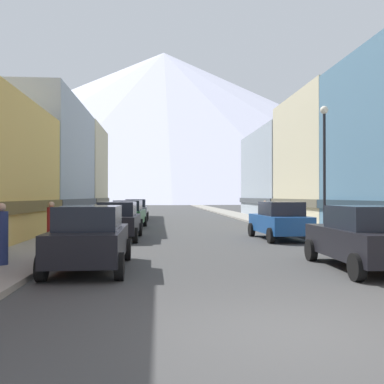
{
  "coord_description": "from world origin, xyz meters",
  "views": [
    {
      "loc": [
        -1.91,
        -6.31,
        2.05
      ],
      "look_at": [
        0.83,
        28.81,
        2.38
      ],
      "focal_mm": 40.38,
      "sensor_mm": 36.0,
      "label": 1
    }
  ],
  "objects": [
    {
      "name": "car_left_3",
      "position": [
        -3.8,
        30.37,
        0.9
      ],
      "size": [
        2.08,
        4.41,
        1.78
      ],
      "color": "slate",
      "rests_on": "ground"
    },
    {
      "name": "car_right_1",
      "position": [
        3.8,
        13.66,
        0.9
      ],
      "size": [
        2.21,
        4.47,
        1.78
      ],
      "color": "#19478C",
      "rests_on": "ground"
    },
    {
      "name": "storefront_right_2",
      "position": [
        11.02,
        23.43,
        4.44
      ],
      "size": [
        7.33,
        10.18,
        9.2
      ],
      "color": "beige",
      "rests_on": "ground"
    },
    {
      "name": "storefront_left_2",
      "position": [
        -12.02,
        25.45,
        4.27
      ],
      "size": [
        9.34,
        13.18,
        8.84
      ],
      "color": "#99A5B2",
      "rests_on": "ground"
    },
    {
      "name": "mountain_backdrop",
      "position": [
        1.37,
        260.0,
        45.38
      ],
      "size": [
        336.6,
        336.6,
        90.76
      ],
      "primitive_type": "cone",
      "color": "silver",
      "rests_on": "ground"
    },
    {
      "name": "sidewalk_right",
      "position": [
        6.25,
        35.0,
        0.07
      ],
      "size": [
        2.5,
        100.0,
        0.15
      ],
      "primitive_type": "cube",
      "color": "gray",
      "rests_on": "ground"
    },
    {
      "name": "pedestrian_0",
      "position": [
        6.25,
        26.28,
        0.86
      ],
      "size": [
        0.36,
        0.36,
        1.55
      ],
      "color": "brown",
      "rests_on": "sidewalk_right"
    },
    {
      "name": "car_left_1",
      "position": [
        -3.8,
        14.19,
        0.9
      ],
      "size": [
        2.13,
        4.43,
        1.78
      ],
      "color": "black",
      "rests_on": "ground"
    },
    {
      "name": "storefront_left_3",
      "position": [
        -12.12,
        37.34,
        4.32
      ],
      "size": [
        9.53,
        9.64,
        8.95
      ],
      "color": "beige",
      "rests_on": "ground"
    },
    {
      "name": "pedestrian_1",
      "position": [
        -6.25,
        11.64,
        0.92
      ],
      "size": [
        0.36,
        0.36,
        1.67
      ],
      "color": "maroon",
      "rests_on": "sidewalk_left"
    },
    {
      "name": "ground_plane",
      "position": [
        0.0,
        0.0,
        0.0
      ],
      "size": [
        400.0,
        400.0,
        0.0
      ],
      "primitive_type": "plane",
      "color": "#404040"
    },
    {
      "name": "car_left_0",
      "position": [
        -3.8,
        5.88,
        0.9
      ],
      "size": [
        2.12,
        4.43,
        1.78
      ],
      "color": "black",
      "rests_on": "ground"
    },
    {
      "name": "streetlamp_right",
      "position": [
        5.35,
        12.07,
        3.99
      ],
      "size": [
        0.36,
        0.36,
        5.86
      ],
      "color": "black",
      "rests_on": "sidewalk_right"
    },
    {
      "name": "sidewalk_left",
      "position": [
        -6.25,
        35.0,
        0.07
      ],
      "size": [
        2.5,
        100.0,
        0.15
      ],
      "primitive_type": "cube",
      "color": "gray",
      "rests_on": "ground"
    },
    {
      "name": "car_left_2",
      "position": [
        -3.8,
        21.3,
        0.9
      ],
      "size": [
        2.25,
        4.48,
        1.78
      ],
      "color": "#265933",
      "rests_on": "ground"
    },
    {
      "name": "car_right_0",
      "position": [
        3.8,
        5.29,
        0.9
      ],
      "size": [
        2.14,
        4.44,
        1.78
      ],
      "color": "black",
      "rests_on": "ground"
    },
    {
      "name": "storefront_right_3",
      "position": [
        12.05,
        35.62,
        4.07
      ],
      "size": [
        9.39,
        13.49,
        8.45
      ],
      "color": "#99A5B2",
      "rests_on": "ground"
    },
    {
      "name": "pedestrian_2",
      "position": [
        -6.25,
        6.03,
        0.94
      ],
      "size": [
        0.36,
        0.36,
        1.71
      ],
      "color": "navy",
      "rests_on": "sidewalk_left"
    }
  ]
}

